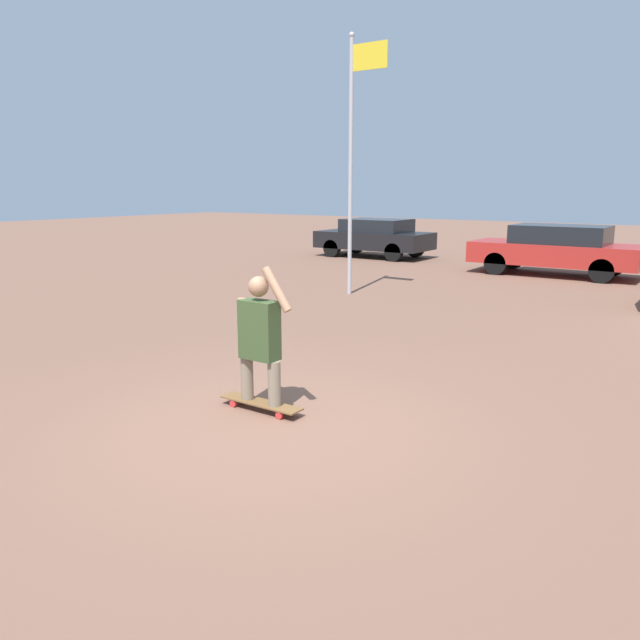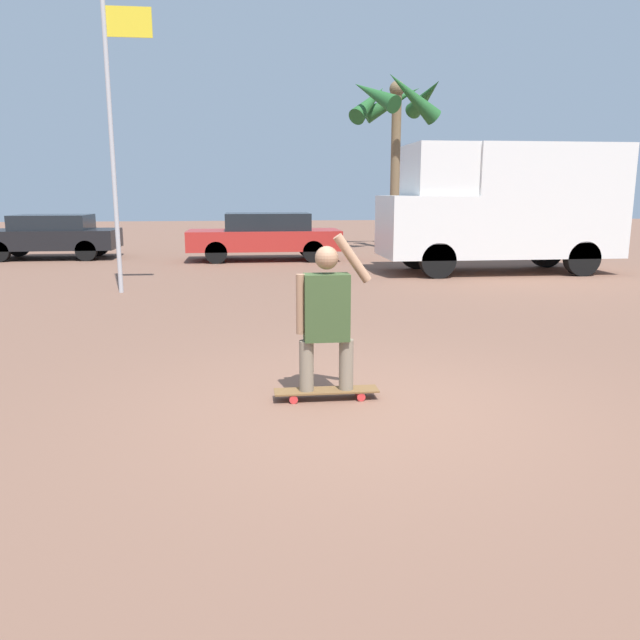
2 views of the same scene
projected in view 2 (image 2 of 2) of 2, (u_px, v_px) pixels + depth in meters
The scene contains 8 objects.
ground_plane at pixel (366, 407), 5.86m from camera, with size 80.00×80.00×0.00m, color brown.
skateboard at pixel (326, 391), 6.08m from camera, with size 1.02×0.22×0.10m.
person_skateboarder at pixel (326, 311), 5.92m from camera, with size 0.72×0.22×1.52m.
camper_van at pixel (504, 204), 15.50m from camera, with size 5.80×2.12×3.13m.
parked_car_red at pixel (265, 235), 18.50m from camera, with size 4.47×1.76×1.39m.
parked_car_black at pixel (51, 235), 18.93m from camera, with size 3.94×1.85×1.33m.
palm_tree_near_van at pixel (395, 108), 21.17m from camera, with size 3.22×3.30×5.90m.
flagpole at pixel (115, 126), 11.97m from camera, with size 0.94×0.12×5.64m.
Camera 2 is at (-1.08, -5.49, 1.98)m, focal length 35.00 mm.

